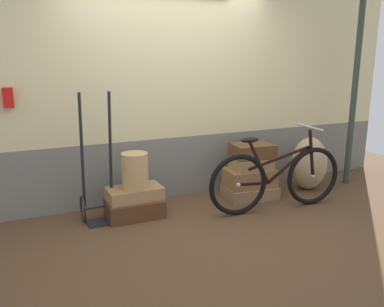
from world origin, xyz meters
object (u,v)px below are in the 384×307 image
bicycle (277,179)px  suitcase_0 (135,208)px  burlap_sack (309,163)px  suitcase_3 (249,177)px  suitcase_4 (251,164)px  wicker_basket (135,171)px  suitcase_2 (250,191)px  luggage_trolley (99,191)px  suitcase_1 (134,193)px  suitcase_5 (252,151)px

bicycle → suitcase_0: bearing=163.4°
burlap_sack → suitcase_3: bearing=176.8°
suitcase_4 → burlap_sack: size_ratio=0.66×
wicker_basket → bicycle: size_ratio=0.23×
suitcase_0 → suitcase_4: suitcase_4 is taller
suitcase_2 → bicycle: bearing=-77.8°
wicker_basket → luggage_trolley: (-0.39, 0.07, -0.19)m
suitcase_1 → burlap_sack: (2.39, -0.08, 0.09)m
suitcase_3 → suitcase_4: (0.01, -0.02, 0.18)m
suitcase_5 → wicker_basket: 1.52m
suitcase_3 → bicycle: size_ratio=0.35×
suitcase_2 → suitcase_1: bearing=-174.6°
suitcase_2 → burlap_sack: (0.90, -0.05, 0.28)m
suitcase_0 → luggage_trolley: bearing=168.6°
suitcase_4 → bicycle: bicycle is taller
luggage_trolley → wicker_basket: bearing=-9.9°
suitcase_3 → suitcase_5: (0.04, 0.02, 0.34)m
suitcase_0 → suitcase_2: bearing=1.6°
suitcase_0 → luggage_trolley: 0.44m
suitcase_1 → bicycle: 1.63m
suitcase_0 → burlap_sack: (2.40, -0.04, 0.26)m
suitcase_1 → suitcase_3: suitcase_3 is taller
suitcase_3 → luggage_trolley: bearing=-176.5°
suitcase_5 → wicker_basket: (-1.52, -0.02, -0.07)m
wicker_basket → bicycle: 1.62m
suitcase_2 → suitcase_5: suitcase_5 is taller
suitcase_3 → bicycle: 0.50m
suitcase_1 → suitcase_4: (1.49, -0.04, 0.18)m
bicycle → wicker_basket: bearing=162.7°
suitcase_3 → suitcase_4: size_ratio=1.28×
suitcase_2 → wicker_basket: 1.55m
suitcase_1 → suitcase_2: bearing=-2.2°
suitcase_1 → suitcase_5: suitcase_5 is taller
suitcase_2 → luggage_trolley: size_ratio=0.45×
suitcase_2 → luggage_trolley: 1.89m
suitcase_3 → suitcase_5: bearing=30.2°
suitcase_1 → luggage_trolley: size_ratio=0.43×
suitcase_4 → luggage_trolley: (-1.87, 0.09, -0.11)m
suitcase_2 → bicycle: size_ratio=0.37×
burlap_sack → bicycle: 0.95m
suitcase_0 → suitcase_5: bearing=2.3°
suitcase_0 → suitcase_3: size_ratio=1.03×
suitcase_3 → suitcase_1: bearing=-175.4°
bicycle → suitcase_3: bearing=96.5°
luggage_trolley → suitcase_1: bearing=-6.3°
suitcase_3 → suitcase_4: bearing=-63.9°
suitcase_3 → suitcase_5: 0.34m
suitcase_5 → luggage_trolley: bearing=-175.3°
luggage_trolley → bicycle: luggage_trolley is taller
suitcase_3 → luggage_trolley: size_ratio=0.43×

